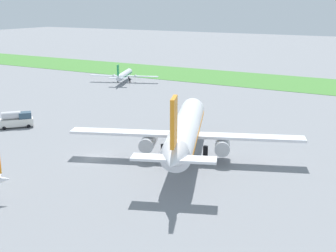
# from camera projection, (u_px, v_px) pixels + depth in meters

# --- Properties ---
(ground_plane) EXTENTS (600.00, 600.00, 0.00)m
(ground_plane) POSITION_uv_depth(u_px,v_px,m) (92.00, 159.00, 70.61)
(ground_plane) COLOR gray
(grass_taxiway_strip) EXTENTS (360.00, 28.00, 0.08)m
(grass_taxiway_strip) POSITION_uv_depth(u_px,v_px,m) (262.00, 81.00, 141.72)
(grass_taxiway_strip) COLOR #478438
(grass_taxiway_strip) RESTS_ON ground_plane
(airplane_midfield_jet) EXTENTS (34.83, 34.60, 12.91)m
(airplane_midfield_jet) POSITION_uv_depth(u_px,v_px,m) (185.00, 131.00, 69.31)
(airplane_midfield_jet) COLOR white
(airplane_midfield_jet) RESTS_ON ground_plane
(airplane_taxiing_turboprop) EXTENTS (20.36, 17.64, 6.41)m
(airplane_taxiing_turboprop) POSITION_uv_depth(u_px,v_px,m) (124.00, 75.00, 138.36)
(airplane_taxiing_turboprop) COLOR silver
(airplane_taxiing_turboprop) RESTS_ON ground_plane
(fuel_truck_midfield) EXTENTS (6.07, 6.49, 3.29)m
(fuel_truck_midfield) POSITION_uv_depth(u_px,v_px,m) (16.00, 120.00, 88.14)
(fuel_truck_midfield) COLOR white
(fuel_truck_midfield) RESTS_ON ground_plane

